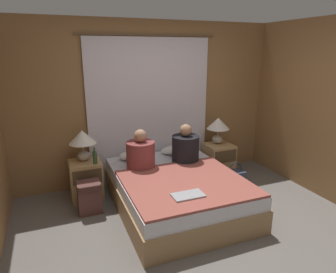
{
  "coord_description": "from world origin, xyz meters",
  "views": [
    {
      "loc": [
        -1.45,
        -2.58,
        2.05
      ],
      "look_at": [
        0.0,
        1.07,
        0.92
      ],
      "focal_mm": 32.0,
      "sensor_mm": 36.0,
      "label": 1
    }
  ],
  "objects_px": {
    "lamp_left": "(82,140)",
    "laptop_on_bed": "(188,195)",
    "backpack_on_floor": "(89,195)",
    "nightstand_left": "(86,180)",
    "lamp_right": "(218,126)",
    "person_left_in_bed": "(141,153)",
    "person_right_in_bed": "(185,147)",
    "handbag_on_floor": "(235,178)",
    "nightstand_right": "(219,160)",
    "pillow_right": "(176,150)",
    "beer_bottle_on_left_stand": "(95,157)",
    "pillow_left": "(135,155)",
    "bed": "(176,191)"
  },
  "relations": [
    {
      "from": "lamp_left",
      "to": "laptop_on_bed",
      "type": "distance_m",
      "value": 1.76
    },
    {
      "from": "laptop_on_bed",
      "to": "backpack_on_floor",
      "type": "xyz_separation_m",
      "value": [
        -0.97,
        0.94,
        -0.27
      ]
    },
    {
      "from": "nightstand_left",
      "to": "lamp_right",
      "type": "height_order",
      "value": "lamp_right"
    },
    {
      "from": "person_left_in_bed",
      "to": "person_right_in_bed",
      "type": "distance_m",
      "value": 0.68
    },
    {
      "from": "person_right_in_bed",
      "to": "handbag_on_floor",
      "type": "xyz_separation_m",
      "value": [
        0.78,
        -0.16,
        -0.55
      ]
    },
    {
      "from": "lamp_right",
      "to": "person_right_in_bed",
      "type": "relative_size",
      "value": 0.78
    },
    {
      "from": "lamp_left",
      "to": "handbag_on_floor",
      "type": "xyz_separation_m",
      "value": [
        2.19,
        -0.53,
        -0.72
      ]
    },
    {
      "from": "person_left_in_bed",
      "to": "backpack_on_floor",
      "type": "xyz_separation_m",
      "value": [
        -0.74,
        -0.12,
        -0.44
      ]
    },
    {
      "from": "lamp_right",
      "to": "backpack_on_floor",
      "type": "xyz_separation_m",
      "value": [
        -2.19,
        -0.5,
        -0.62
      ]
    },
    {
      "from": "nightstand_right",
      "to": "person_right_in_bed",
      "type": "bearing_deg",
      "value": -157.99
    },
    {
      "from": "lamp_left",
      "to": "pillow_right",
      "type": "relative_size",
      "value": 0.91
    },
    {
      "from": "nightstand_left",
      "to": "laptop_on_bed",
      "type": "height_order",
      "value": "nightstand_left"
    },
    {
      "from": "lamp_right",
      "to": "beer_bottle_on_left_stand",
      "type": "bearing_deg",
      "value": -174.6
    },
    {
      "from": "person_right_in_bed",
      "to": "nightstand_right",
      "type": "bearing_deg",
      "value": 22.01
    },
    {
      "from": "handbag_on_floor",
      "to": "nightstand_left",
      "type": "bearing_deg",
      "value": 168.0
    },
    {
      "from": "person_right_in_bed",
      "to": "beer_bottle_on_left_stand",
      "type": "xyz_separation_m",
      "value": [
        -1.28,
        0.18,
        -0.04
      ]
    },
    {
      "from": "lamp_left",
      "to": "person_right_in_bed",
      "type": "xyz_separation_m",
      "value": [
        1.41,
        -0.38,
        -0.17
      ]
    },
    {
      "from": "lamp_left",
      "to": "laptop_on_bed",
      "type": "height_order",
      "value": "lamp_left"
    },
    {
      "from": "pillow_left",
      "to": "pillow_right",
      "type": "height_order",
      "value": "same"
    },
    {
      "from": "bed",
      "to": "beer_bottle_on_left_stand",
      "type": "xyz_separation_m",
      "value": [
        -0.96,
        0.6,
        0.41
      ]
    },
    {
      "from": "person_right_in_bed",
      "to": "handbag_on_floor",
      "type": "distance_m",
      "value": 0.97
    },
    {
      "from": "bed",
      "to": "lamp_right",
      "type": "relative_size",
      "value": 4.51
    },
    {
      "from": "backpack_on_floor",
      "to": "handbag_on_floor",
      "type": "xyz_separation_m",
      "value": [
        2.21,
        -0.04,
        -0.11
      ]
    },
    {
      "from": "pillow_left",
      "to": "pillow_right",
      "type": "bearing_deg",
      "value": 0.0
    },
    {
      "from": "lamp_right",
      "to": "person_right_in_bed",
      "type": "bearing_deg",
      "value": -153.73
    },
    {
      "from": "person_right_in_bed",
      "to": "laptop_on_bed",
      "type": "bearing_deg",
      "value": -113.37
    },
    {
      "from": "nightstand_right",
      "to": "person_left_in_bed",
      "type": "xyz_separation_m",
      "value": [
        -1.45,
        -0.31,
        0.41
      ]
    },
    {
      "from": "nightstand_left",
      "to": "handbag_on_floor",
      "type": "height_order",
      "value": "nightstand_left"
    },
    {
      "from": "laptop_on_bed",
      "to": "handbag_on_floor",
      "type": "distance_m",
      "value": 1.58
    },
    {
      "from": "pillow_right",
      "to": "lamp_right",
      "type": "bearing_deg",
      "value": -0.55
    },
    {
      "from": "person_right_in_bed",
      "to": "lamp_right",
      "type": "bearing_deg",
      "value": 26.27
    },
    {
      "from": "lamp_left",
      "to": "pillow_right",
      "type": "bearing_deg",
      "value": 0.29
    },
    {
      "from": "lamp_left",
      "to": "nightstand_left",
      "type": "bearing_deg",
      "value": -90.0
    },
    {
      "from": "pillow_right",
      "to": "laptop_on_bed",
      "type": "relative_size",
      "value": 1.37
    },
    {
      "from": "nightstand_left",
      "to": "pillow_left",
      "type": "xyz_separation_m",
      "value": [
        0.75,
        0.08,
        0.25
      ]
    },
    {
      "from": "nightstand_right",
      "to": "laptop_on_bed",
      "type": "relative_size",
      "value": 1.54
    },
    {
      "from": "nightstand_right",
      "to": "backpack_on_floor",
      "type": "distance_m",
      "value": 2.23
    },
    {
      "from": "lamp_left",
      "to": "lamp_right",
      "type": "xyz_separation_m",
      "value": [
        2.18,
        0.0,
        0.0
      ]
    },
    {
      "from": "lamp_right",
      "to": "pillow_right",
      "type": "xyz_separation_m",
      "value": [
        -0.75,
        0.01,
        -0.33
      ]
    },
    {
      "from": "person_right_in_bed",
      "to": "backpack_on_floor",
      "type": "xyz_separation_m",
      "value": [
        -1.42,
        -0.12,
        -0.45
      ]
    },
    {
      "from": "pillow_left",
      "to": "pillow_right",
      "type": "xyz_separation_m",
      "value": [
        0.68,
        0.0,
        0.0
      ]
    },
    {
      "from": "nightstand_right",
      "to": "backpack_on_floor",
      "type": "height_order",
      "value": "nightstand_right"
    },
    {
      "from": "pillow_left",
      "to": "person_right_in_bed",
      "type": "relative_size",
      "value": 0.86
    },
    {
      "from": "pillow_left",
      "to": "person_left_in_bed",
      "type": "height_order",
      "value": "person_left_in_bed"
    },
    {
      "from": "lamp_left",
      "to": "lamp_right",
      "type": "distance_m",
      "value": 2.18
    },
    {
      "from": "nightstand_right",
      "to": "person_left_in_bed",
      "type": "bearing_deg",
      "value": -167.92
    },
    {
      "from": "beer_bottle_on_left_stand",
      "to": "pillow_left",
      "type": "bearing_deg",
      "value": 17.91
    },
    {
      "from": "nightstand_left",
      "to": "handbag_on_floor",
      "type": "bearing_deg",
      "value": -12.0
    },
    {
      "from": "nightstand_right",
      "to": "nightstand_left",
      "type": "bearing_deg",
      "value": 180.0
    },
    {
      "from": "laptop_on_bed",
      "to": "beer_bottle_on_left_stand",
      "type": "bearing_deg",
      "value": 123.55
    }
  ]
}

